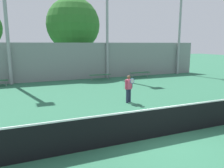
{
  "coord_description": "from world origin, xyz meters",
  "views": [
    {
      "loc": [
        -4.34,
        -6.12,
        3.27
      ],
      "look_at": [
        0.51,
        5.76,
        0.89
      ],
      "focal_mm": 35.0,
      "sensor_mm": 36.0,
      "label": 1
    }
  ],
  "objects_px": {
    "bench_courtside_far": "(100,75)",
    "light_pole_far_right": "(180,26)",
    "tree_green_tall": "(73,25)",
    "light_pole_near_left": "(107,16)",
    "light_pole_center_back": "(4,0)",
    "tennis_player": "(129,87)",
    "tennis_net": "(160,122)",
    "bench_courtside_near": "(140,73)"
  },
  "relations": [
    {
      "from": "bench_courtside_far",
      "to": "light_pole_far_right",
      "type": "relative_size",
      "value": 0.23
    },
    {
      "from": "bench_courtside_far",
      "to": "tree_green_tall",
      "type": "bearing_deg",
      "value": 106.24
    },
    {
      "from": "light_pole_near_left",
      "to": "light_pole_center_back",
      "type": "height_order",
      "value": "light_pole_center_back"
    },
    {
      "from": "tennis_player",
      "to": "light_pole_center_back",
      "type": "relative_size",
      "value": 0.13
    },
    {
      "from": "tennis_player",
      "to": "light_pole_near_left",
      "type": "relative_size",
      "value": 0.16
    },
    {
      "from": "tennis_net",
      "to": "light_pole_center_back",
      "type": "bearing_deg",
      "value": 111.97
    },
    {
      "from": "light_pole_center_back",
      "to": "light_pole_near_left",
      "type": "bearing_deg",
      "value": 1.37
    },
    {
      "from": "tennis_player",
      "to": "light_pole_far_right",
      "type": "bearing_deg",
      "value": 22.66
    },
    {
      "from": "bench_courtside_far",
      "to": "light_pole_center_back",
      "type": "distance_m",
      "value": 9.63
    },
    {
      "from": "light_pole_center_back",
      "to": "bench_courtside_far",
      "type": "bearing_deg",
      "value": -5.27
    },
    {
      "from": "tree_green_tall",
      "to": "tennis_net",
      "type": "bearing_deg",
      "value": -92.58
    },
    {
      "from": "bench_courtside_far",
      "to": "light_pole_far_right",
      "type": "height_order",
      "value": "light_pole_far_right"
    },
    {
      "from": "bench_courtside_far",
      "to": "bench_courtside_near",
      "type": "bearing_deg",
      "value": 0.0
    },
    {
      "from": "light_pole_far_right",
      "to": "tennis_player",
      "type": "bearing_deg",
      "value": -139.84
    },
    {
      "from": "light_pole_near_left",
      "to": "light_pole_center_back",
      "type": "relative_size",
      "value": 0.83
    },
    {
      "from": "bench_courtside_far",
      "to": "light_pole_center_back",
      "type": "height_order",
      "value": "light_pole_center_back"
    },
    {
      "from": "light_pole_near_left",
      "to": "bench_courtside_far",
      "type": "bearing_deg",
      "value": -139.6
    },
    {
      "from": "tennis_net",
      "to": "light_pole_center_back",
      "type": "relative_size",
      "value": 1.03
    },
    {
      "from": "tennis_net",
      "to": "bench_courtside_near",
      "type": "distance_m",
      "value": 13.99
    },
    {
      "from": "tennis_player",
      "to": "bench_courtside_near",
      "type": "bearing_deg",
      "value": 39.28
    },
    {
      "from": "light_pole_far_right",
      "to": "light_pole_center_back",
      "type": "xyz_separation_m",
      "value": [
        -16.69,
        -0.08,
        1.47
      ]
    },
    {
      "from": "bench_courtside_near",
      "to": "light_pole_far_right",
      "type": "relative_size",
      "value": 0.25
    },
    {
      "from": "bench_courtside_near",
      "to": "light_pole_near_left",
      "type": "xyz_separation_m",
      "value": [
        -3.09,
        0.89,
        5.31
      ]
    },
    {
      "from": "bench_courtside_near",
      "to": "light_pole_center_back",
      "type": "height_order",
      "value": "light_pole_center_back"
    },
    {
      "from": "light_pole_near_left",
      "to": "light_pole_far_right",
      "type": "height_order",
      "value": "light_pole_near_left"
    },
    {
      "from": "light_pole_far_right",
      "to": "tree_green_tall",
      "type": "distance_m",
      "value": 11.26
    },
    {
      "from": "bench_courtside_near",
      "to": "light_pole_far_right",
      "type": "height_order",
      "value": "light_pole_far_right"
    },
    {
      "from": "tennis_player",
      "to": "bench_courtside_far",
      "type": "xyz_separation_m",
      "value": [
        1.09,
        7.96,
        -0.42
      ]
    },
    {
      "from": "tennis_player",
      "to": "tree_green_tall",
      "type": "height_order",
      "value": "tree_green_tall"
    },
    {
      "from": "bench_courtside_near",
      "to": "light_pole_near_left",
      "type": "distance_m",
      "value": 6.2
    },
    {
      "from": "tennis_net",
      "to": "bench_courtside_near",
      "type": "relative_size",
      "value": 5.61
    },
    {
      "from": "light_pole_near_left",
      "to": "tree_green_tall",
      "type": "xyz_separation_m",
      "value": [
        -2.38,
        3.7,
        -0.56
      ]
    },
    {
      "from": "tree_green_tall",
      "to": "light_pole_center_back",
      "type": "bearing_deg",
      "value": -147.41
    },
    {
      "from": "bench_courtside_far",
      "to": "tree_green_tall",
      "type": "distance_m",
      "value": 6.73
    },
    {
      "from": "bench_courtside_far",
      "to": "light_pole_near_left",
      "type": "bearing_deg",
      "value": 40.4
    },
    {
      "from": "bench_courtside_near",
      "to": "tennis_net",
      "type": "bearing_deg",
      "value": -116.49
    },
    {
      "from": "tennis_player",
      "to": "bench_courtside_far",
      "type": "relative_size",
      "value": 0.78
    },
    {
      "from": "tennis_net",
      "to": "bench_courtside_far",
      "type": "height_order",
      "value": "tennis_net"
    },
    {
      "from": "light_pole_far_right",
      "to": "light_pole_center_back",
      "type": "height_order",
      "value": "light_pole_center_back"
    },
    {
      "from": "bench_courtside_near",
      "to": "bench_courtside_far",
      "type": "xyz_separation_m",
      "value": [
        -4.13,
        0.0,
        -0.0
      ]
    },
    {
      "from": "bench_courtside_near",
      "to": "light_pole_center_back",
      "type": "xyz_separation_m",
      "value": [
        -11.56,
        0.69,
        6.08
      ]
    },
    {
      "from": "light_pole_near_left",
      "to": "light_pole_far_right",
      "type": "bearing_deg",
      "value": -0.85
    }
  ]
}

